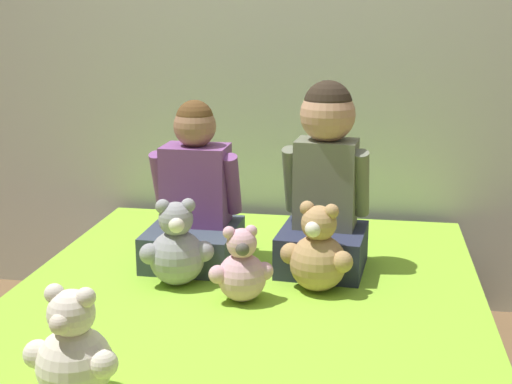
% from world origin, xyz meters
% --- Properties ---
extents(wall_behind_bed, '(8.00, 0.06, 2.50)m').
position_xyz_m(wall_behind_bed, '(0.00, 1.04, 1.25)').
color(wall_behind_bed, beige).
rests_on(wall_behind_bed, ground_plane).
extents(bed, '(1.52, 1.91, 0.42)m').
position_xyz_m(bed, '(0.00, 0.00, 0.21)').
color(bed, brown).
rests_on(bed, ground_plane).
extents(child_on_left, '(0.32, 0.36, 0.57)m').
position_xyz_m(child_on_left, '(-0.23, 0.33, 0.64)').
color(child_on_left, '#384251').
rests_on(child_on_left, bed).
extents(child_on_right, '(0.31, 0.33, 0.65)m').
position_xyz_m(child_on_right, '(0.23, 0.33, 0.71)').
color(child_on_right, '#282D47').
rests_on(child_on_right, bed).
extents(teddy_bear_held_by_left_child, '(0.23, 0.18, 0.29)m').
position_xyz_m(teddy_bear_held_by_left_child, '(-0.23, 0.09, 0.54)').
color(teddy_bear_held_by_left_child, '#939399').
rests_on(teddy_bear_held_by_left_child, bed).
extents(teddy_bear_held_by_right_child, '(0.24, 0.18, 0.29)m').
position_xyz_m(teddy_bear_held_by_right_child, '(0.22, 0.11, 0.54)').
color(teddy_bear_held_by_right_child, tan).
rests_on(teddy_bear_held_by_right_child, bed).
extents(teddy_bear_between_children, '(0.19, 0.15, 0.24)m').
position_xyz_m(teddy_bear_between_children, '(-0.00, -0.01, 0.52)').
color(teddy_bear_between_children, '#DBA3B2').
rests_on(teddy_bear_between_children, bed).
extents(teddy_bear_at_foot_of_bed, '(0.23, 0.18, 0.28)m').
position_xyz_m(teddy_bear_at_foot_of_bed, '(-0.27, -0.65, 0.53)').
color(teddy_bear_at_foot_of_bed, silver).
rests_on(teddy_bear_at_foot_of_bed, bed).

